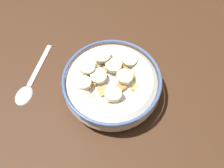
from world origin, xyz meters
TOP-DOWN VIEW (x-y plane):
  - ground_plane at (0.00, 0.00)cm, footprint 110.79×110.79cm
  - cereal_bowl at (-0.04, 0.01)cm, footprint 18.39×18.39cm
  - spoon at (-13.81, -9.66)cm, footprint 7.76×14.89cm

SIDE VIEW (x-z plane):
  - ground_plane at x=0.00cm, z-range -2.00..0.00cm
  - spoon at x=-13.81cm, z-range -0.06..0.74cm
  - cereal_bowl at x=-0.04cm, z-range -0.10..5.74cm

